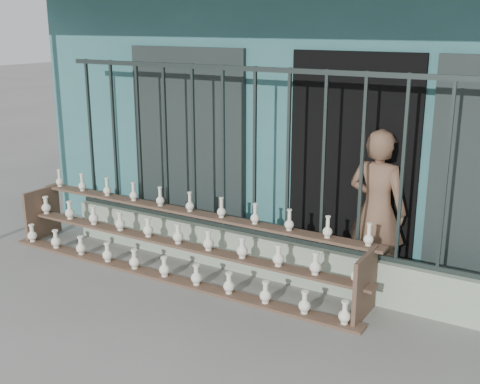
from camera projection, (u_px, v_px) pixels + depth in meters
The scene contains 6 objects.
ground at pixel (185, 320), 5.60m from camera, with size 60.00×60.00×0.00m, color slate.
workshop_building at pixel (356, 98), 8.65m from camera, with size 7.40×6.60×3.21m.
parapet_wall at pixel (254, 253), 6.62m from camera, with size 5.00×0.20×0.45m, color #9DAF96.
security_fence at pixel (255, 153), 6.31m from camera, with size 5.00×0.04×1.80m.
shelf_rack at pixel (177, 241), 6.60m from camera, with size 4.50×0.68×0.85m.
elderly_woman at pixel (377, 210), 6.09m from camera, with size 0.61×0.40×1.68m, color brown.
Camera 1 is at (3.05, -4.08, 2.68)m, focal length 45.00 mm.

